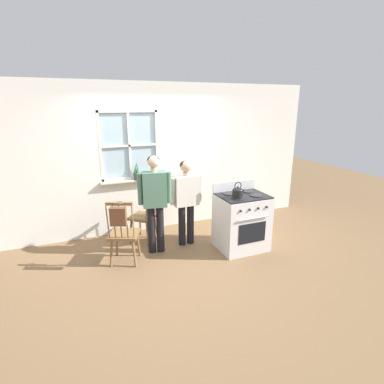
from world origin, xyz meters
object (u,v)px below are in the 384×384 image
kettle (238,192)px  potted_plant (137,174)px  chair_near_wall (144,216)px  person_teen_center (186,196)px  person_elderly_left (155,197)px  handbag (118,216)px  chair_by_window (124,235)px  stove (241,221)px

kettle → potted_plant: bearing=131.0°
chair_near_wall → person_teen_center: person_teen_center is taller
person_elderly_left → handbag: 0.73m
chair_near_wall → kettle: size_ratio=4.09×
chair_near_wall → person_elderly_left: size_ratio=0.64×
chair_near_wall → kettle: kettle is taller
potted_plant → handbag: potted_plant is taller
chair_by_window → chair_near_wall: bearing=-103.5°
chair_near_wall → kettle: bearing=91.9°
person_elderly_left → handbag: person_elderly_left is taller
chair_near_wall → person_teen_center: 0.85m
person_elderly_left → person_teen_center: person_elderly_left is taller
stove → handbag: stove is taller
stove → potted_plant: size_ratio=3.33×
chair_by_window → person_teen_center: bearing=-145.1°
potted_plant → handbag: 1.41m
person_elderly_left → potted_plant: (-0.08, 0.91, 0.17)m
chair_near_wall → stove: stove is taller
person_teen_center → handbag: person_teen_center is taller
person_elderly_left → stove: 1.47m
handbag → person_elderly_left: bearing=30.2°
handbag → kettle: bearing=-5.2°
potted_plant → handbag: bearing=-113.3°
stove → handbag: (-1.97, 0.03, 0.36)m
chair_near_wall → stove: 1.66m
stove → chair_near_wall: bearing=148.2°
kettle → handbag: size_ratio=0.80×
handbag → chair_near_wall: bearing=56.7°
chair_by_window → person_elderly_left: (0.53, 0.15, 0.49)m
person_teen_center → potted_plant: person_teen_center is taller
potted_plant → chair_by_window: bearing=-113.4°
handbag → stove: bearing=-0.9°
chair_by_window → person_teen_center: person_teen_center is taller
chair_near_wall → potted_plant: bearing=-138.2°
person_elderly_left → kettle: size_ratio=6.40×
stove → person_teen_center: bearing=148.8°
potted_plant → chair_near_wall: bearing=-89.2°
chair_by_window → kettle: kettle is taller
person_teen_center → potted_plant: bearing=126.3°
chair_near_wall → handbag: size_ratio=3.29×
chair_near_wall → person_teen_center: size_ratio=0.70×
chair_near_wall → handbag: bearing=7.7°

